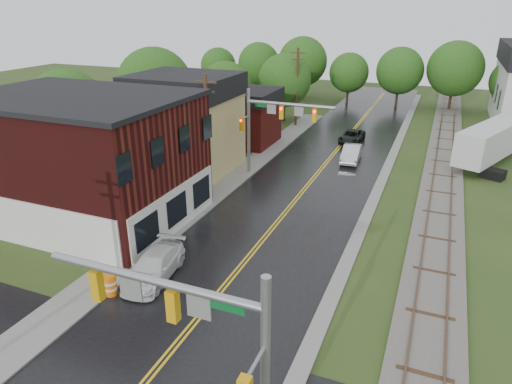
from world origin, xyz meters
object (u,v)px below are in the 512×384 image
Objects in this scene: utility_pole_b at (207,132)px; sedan_silver at (351,154)px; tree_left_a at (69,112)px; tree_left_c at (227,90)px; brick_building at (82,157)px; utility_pole_c at (297,86)px; construction_barrel at (110,285)px; traffic_signal_far at (273,118)px; suv_dark at (352,137)px; pickup_white at (154,266)px; tree_left_b at (156,88)px; traffic_signal_near at (197,327)px; tree_left_e at (285,82)px; semi_trailer at (493,140)px.

utility_pole_b reaches higher than sedan_silver.
tree_left_c is (6.00, 18.00, -0.60)m from tree_left_a.
brick_building is 1.65× the size of tree_left_a.
utility_pole_c reaches higher than brick_building.
brick_building is 12.57× the size of construction_barrel.
traffic_signal_far is at bearing -51.18° from tree_left_c.
suv_dark is 3.97× the size of construction_barrel.
tree_left_b is at bearing 115.21° from pickup_white.
brick_building reaches higher than traffic_signal_near.
utility_pole_c is 2.04× the size of sedan_silver.
tree_left_a is 1.13× the size of tree_left_c.
utility_pole_b and utility_pole_c have the same top height.
tree_left_b is 16.67m from tree_left_e.
traffic_signal_near is 0.82× the size of utility_pole_b.
construction_barrel is at bearing -43.52° from brick_building.
brick_building is 1.59× the size of utility_pole_b.
tree_left_a is at bearing -136.86° from suv_dark.
tree_left_b is at bearing -169.74° from semi_trailer.
brick_building reaches higher than tree_left_e.
tree_left_b is at bearing 125.49° from traffic_signal_near.
traffic_signal_near is 45.59m from tree_left_e.
tree_left_c is at bearing 93.14° from brick_building.
tree_left_a reaches higher than tree_left_e.
utility_pole_c is at bearing -42.84° from tree_left_e.
semi_trailer reaches higher than pickup_white.
brick_building reaches higher than tree_left_c.
utility_pole_c reaches higher than tree_left_e.
tree_left_a is at bearing -155.69° from sedan_silver.
suv_dark is at bearing -33.22° from tree_left_e.
tree_left_e is (11.00, 24.00, -0.30)m from tree_left_a.
construction_barrel is at bearing -87.10° from utility_pole_c.
tree_left_a reaches higher than construction_barrel.
brick_building is at bearing 142.61° from pickup_white.
tree_left_a reaches higher than brick_building.
tree_left_b reaches higher than construction_barrel.
tree_left_e is 24.28m from semi_trailer.
sedan_silver is 24.14m from pickup_white.
sedan_silver is at bearing -76.63° from suv_dark.
tree_left_c is 1.58× the size of pickup_white.
tree_left_a is at bearing -108.43° from tree_left_c.
traffic_signal_near is at bearing -62.81° from utility_pole_b.
utility_pole_c reaches higher than tree_left_a.
tree_left_c is at bearing 114.56° from traffic_signal_near.
semi_trailer is at bearing -17.14° from utility_pole_c.
sedan_silver is 3.88× the size of construction_barrel.
tree_left_b is (2.00, 10.00, 0.60)m from tree_left_a.
brick_building is 10.14m from tree_left_a.
traffic_signal_near is at bearing -83.36° from suv_dark.
semi_trailer is 10.11× the size of construction_barrel.
construction_barrel is (1.83, -14.14, -4.15)m from utility_pole_b.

